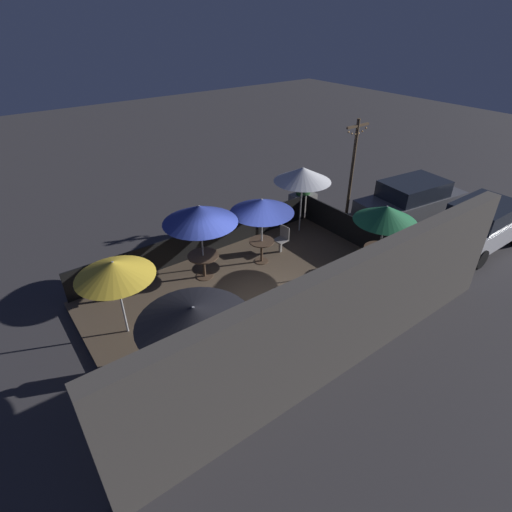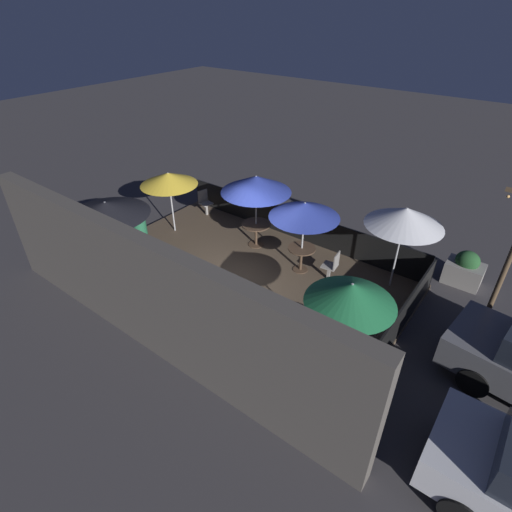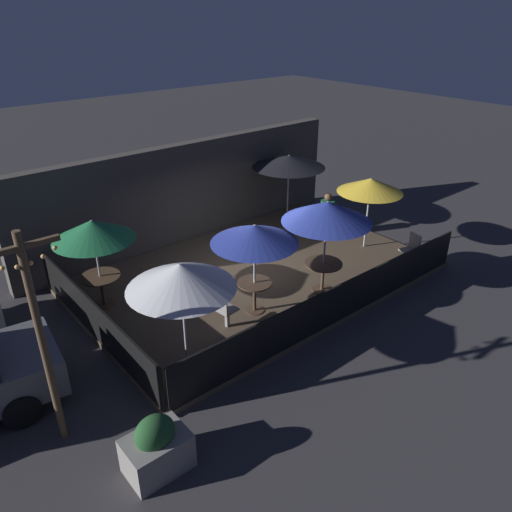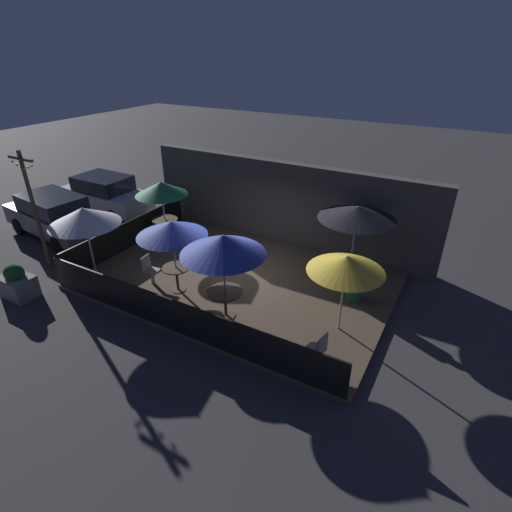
# 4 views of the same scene
# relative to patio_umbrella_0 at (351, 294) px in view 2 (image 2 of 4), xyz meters

# --- Properties ---
(ground_plane) EXTENTS (60.00, 60.00, 0.00)m
(ground_plane) POSITION_rel_patio_umbrella_0_xyz_m (3.78, -1.13, -2.06)
(ground_plane) COLOR #383538
(patio_deck) EXTENTS (9.05, 5.90, 0.12)m
(patio_deck) POSITION_rel_patio_umbrella_0_xyz_m (3.78, -1.13, -2.00)
(patio_deck) COLOR brown
(patio_deck) RESTS_ON ground_plane
(building_wall) EXTENTS (10.65, 0.36, 3.01)m
(building_wall) POSITION_rel_patio_umbrella_0_xyz_m (3.78, 2.05, -0.55)
(building_wall) COLOR #4C4742
(building_wall) RESTS_ON ground_plane
(fence_front) EXTENTS (8.85, 0.05, 0.95)m
(fence_front) POSITION_rel_patio_umbrella_0_xyz_m (3.78, -4.04, -1.46)
(fence_front) COLOR black
(fence_front) RESTS_ON patio_deck
(fence_side_left) EXTENTS (0.05, 5.70, 0.95)m
(fence_side_left) POSITION_rel_patio_umbrella_0_xyz_m (-0.70, -1.13, -1.46)
(fence_side_left) COLOR black
(fence_side_left) RESTS_ON patio_deck
(patio_umbrella_0) EXTENTS (1.84, 1.84, 2.18)m
(patio_umbrella_0) POSITION_rel_patio_umbrella_0_xyz_m (0.00, 0.00, 0.00)
(patio_umbrella_0) COLOR #B2B2B7
(patio_umbrella_0) RESTS_ON patio_deck
(patio_umbrella_1) EXTENTS (1.95, 1.95, 2.18)m
(patio_umbrella_1) POSITION_rel_patio_umbrella_0_xyz_m (2.58, -2.51, 0.03)
(patio_umbrella_1) COLOR #B2B2B7
(patio_umbrella_1) RESTS_ON patio_deck
(patio_umbrella_2) EXTENTS (2.14, 2.14, 2.36)m
(patio_umbrella_2) POSITION_rel_patio_umbrella_0_xyz_m (4.49, -2.86, 0.17)
(patio_umbrella_2) COLOR #B2B2B7
(patio_umbrella_2) RESTS_ON patio_deck
(patio_umbrella_3) EXTENTS (1.85, 1.85, 2.09)m
(patio_umbrella_3) POSITION_rel_patio_umbrella_0_xyz_m (7.30, -1.92, -0.05)
(patio_umbrella_3) COLOR #B2B2B7
(patio_umbrella_3) RESTS_ON patio_deck
(patio_umbrella_4) EXTENTS (1.98, 1.98, 2.40)m
(patio_umbrella_4) POSITION_rel_patio_umbrella_0_xyz_m (0.18, -3.38, 0.22)
(patio_umbrella_4) COLOR #B2B2B7
(patio_umbrella_4) RESTS_ON patio_deck
(patio_umbrella_5) EXTENTS (2.27, 2.27, 2.28)m
(patio_umbrella_5) POSITION_rel_patio_umbrella_0_xyz_m (6.71, 0.79, 0.15)
(patio_umbrella_5) COLOR #B2B2B7
(patio_umbrella_5) RESTS_ON patio_deck
(dining_table_0) EXTENTS (0.93, 0.93, 0.78)m
(dining_table_0) POSITION_rel_patio_umbrella_0_xyz_m (0.00, 0.00, -1.32)
(dining_table_0) COLOR #4C3828
(dining_table_0) RESTS_ON patio_deck
(dining_table_1) EXTENTS (0.80, 0.80, 0.76)m
(dining_table_1) POSITION_rel_patio_umbrella_0_xyz_m (2.58, -2.51, -1.34)
(dining_table_1) COLOR #4C3828
(dining_table_1) RESTS_ON patio_deck
(dining_table_2) EXTENTS (0.93, 0.93, 0.76)m
(dining_table_2) POSITION_rel_patio_umbrella_0_xyz_m (4.49, -2.86, -1.33)
(dining_table_2) COLOR #4C3828
(dining_table_2) RESTS_ON patio_deck
(patio_chair_0) EXTENTS (0.44, 0.44, 0.90)m
(patio_chair_0) POSITION_rel_patio_umbrella_0_xyz_m (1.65, -2.62, -1.45)
(patio_chair_0) COLOR gray
(patio_chair_0) RESTS_ON patio_deck
(patio_chair_1) EXTENTS (0.48, 0.48, 0.91)m
(patio_chair_1) POSITION_rel_patio_umbrella_0_xyz_m (7.30, -3.47, -1.44)
(patio_chair_1) COLOR gray
(patio_chair_1) RESTS_ON patio_deck
(patron_0) EXTENTS (0.61, 0.61, 1.27)m
(patron_0) POSITION_rel_patio_umbrella_0_xyz_m (7.21, -0.47, -1.38)
(patron_0) COLOR #236642
(patron_0) RESTS_ON patio_deck
(planter_box) EXTENTS (0.99, 0.69, 1.05)m
(planter_box) POSITION_rel_patio_umbrella_0_xyz_m (-1.35, -4.89, -1.60)
(planter_box) COLOR gray
(planter_box) RESTS_ON ground_plane
(light_post) EXTENTS (1.10, 0.12, 3.81)m
(light_post) POSITION_rel_patio_umbrella_0_xyz_m (-2.25, -3.28, 0.07)
(light_post) COLOR brown
(light_post) RESTS_ON ground_plane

